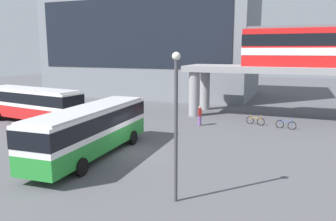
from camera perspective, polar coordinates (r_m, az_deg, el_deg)
The scene contains 8 objects.
ground_plane at distance 31.82m, azimuth 1.94°, elevation -2.05°, with size 120.00×120.00×0.00m, color #515156.
station_building at distance 52.92m, azimuth -2.63°, elevation 11.71°, with size 30.59×15.07×16.32m.
bus_main at distance 21.80m, azimuth -12.92°, elevation -2.65°, with size 3.07×11.13×3.22m.
bus_secondary at distance 34.12m, azimuth -22.10°, elevation 1.43°, with size 11.30×4.23×3.22m.
bicycle_blue at distance 30.94m, azimuth 19.33°, elevation -2.30°, with size 1.75×0.51×1.04m.
bicycle_orange at distance 31.84m, azimuth 14.58°, elevation -1.70°, with size 1.72×0.61×1.04m.
pedestrian_near_building at distance 30.52m, azimuth 5.40°, elevation -0.98°, with size 0.43×0.48×1.80m.
lamp_post at distance 14.56m, azimuth 1.37°, elevation -1.01°, with size 0.36×0.36×6.67m.
Camera 1 is at (10.30, -19.35, 6.73)m, focal length 35.98 mm.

